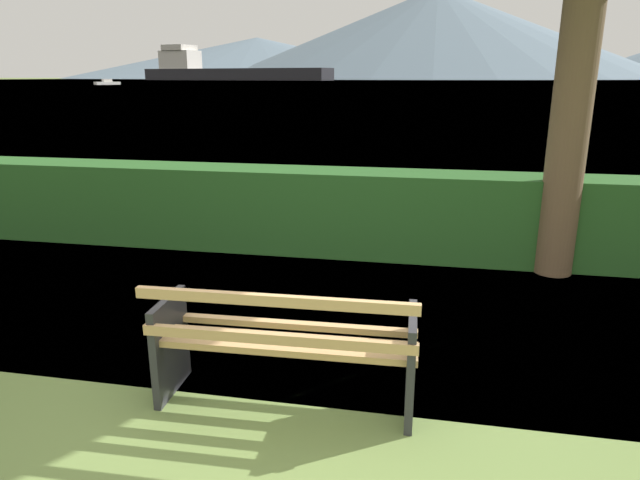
# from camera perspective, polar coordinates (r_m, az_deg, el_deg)

# --- Properties ---
(ground_plane) EXTENTS (1400.00, 1400.00, 0.00)m
(ground_plane) POSITION_cam_1_polar(r_m,az_deg,el_deg) (3.91, -3.29, -15.76)
(ground_plane) COLOR olive
(water_surface) EXTENTS (620.00, 620.00, 0.00)m
(water_surface) POSITION_cam_1_polar(r_m,az_deg,el_deg) (313.16, 11.34, 15.57)
(water_surface) COLOR #7A99A8
(water_surface) RESTS_ON ground_plane
(park_bench) EXTENTS (1.69, 0.62, 0.87)m
(park_bench) POSITION_cam_1_polar(r_m,az_deg,el_deg) (3.66, -3.61, -10.58)
(park_bench) COLOR tan
(park_bench) RESTS_ON ground_plane
(hedge_row) EXTENTS (11.34, 0.67, 1.00)m
(hedge_row) POSITION_cam_1_polar(r_m,az_deg,el_deg) (6.77, 3.57, 2.80)
(hedge_row) COLOR #285B23
(hedge_row) RESTS_ON ground_plane
(cargo_ship_large) EXTENTS (114.86, 45.15, 19.23)m
(cargo_ship_large) POSITION_cam_1_polar(r_m,az_deg,el_deg) (330.88, -10.07, 16.59)
(cargo_ship_large) COLOR #232328
(cargo_ship_large) RESTS_ON water_surface
(fishing_boat_near) EXTENTS (5.12, 6.23, 1.44)m
(fishing_boat_near) POSITION_cam_1_polar(r_m,az_deg,el_deg) (158.72, -20.76, 14.68)
(fishing_boat_near) COLOR silver
(fishing_boat_near) RESTS_ON water_surface
(distant_hills) EXTENTS (805.65, 462.94, 76.35)m
(distant_hills) POSITION_cam_1_polar(r_m,az_deg,el_deg) (573.85, 11.54, 18.79)
(distant_hills) COLOR slate
(distant_hills) RESTS_ON ground_plane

